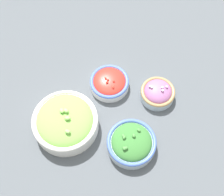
{
  "coord_description": "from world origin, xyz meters",
  "views": [
    {
      "loc": [
        -0.05,
        0.46,
        0.93
      ],
      "look_at": [
        0.0,
        0.0,
        0.03
      ],
      "focal_mm": 50.0,
      "sensor_mm": 36.0,
      "label": 1
    }
  ],
  "objects_px": {
    "bowl_cherry_tomatoes": "(109,82)",
    "bowl_red_onion": "(158,93)",
    "bowl_lettuce": "(65,122)",
    "bowl_broccoli": "(131,143)"
  },
  "relations": [
    {
      "from": "bowl_red_onion",
      "to": "bowl_broccoli",
      "type": "distance_m",
      "value": 0.2
    },
    {
      "from": "bowl_lettuce",
      "to": "bowl_broccoli",
      "type": "height_order",
      "value": "bowl_lettuce"
    },
    {
      "from": "bowl_lettuce",
      "to": "bowl_broccoli",
      "type": "bearing_deg",
      "value": 168.28
    },
    {
      "from": "bowl_cherry_tomatoes",
      "to": "bowl_broccoli",
      "type": "relative_size",
      "value": 0.87
    },
    {
      "from": "bowl_lettuce",
      "to": "bowl_broccoli",
      "type": "xyz_separation_m",
      "value": [
        -0.21,
        0.04,
        -0.01
      ]
    },
    {
      "from": "bowl_lettuce",
      "to": "bowl_red_onion",
      "type": "height_order",
      "value": "bowl_lettuce"
    },
    {
      "from": "bowl_cherry_tomatoes",
      "to": "bowl_red_onion",
      "type": "bearing_deg",
      "value": 172.1
    },
    {
      "from": "bowl_red_onion",
      "to": "bowl_cherry_tomatoes",
      "type": "xyz_separation_m",
      "value": [
        0.16,
        -0.02,
        -0.0
      ]
    },
    {
      "from": "bowl_red_onion",
      "to": "bowl_broccoli",
      "type": "relative_size",
      "value": 0.75
    },
    {
      "from": "bowl_cherry_tomatoes",
      "to": "bowl_broccoli",
      "type": "height_order",
      "value": "bowl_broccoli"
    }
  ]
}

